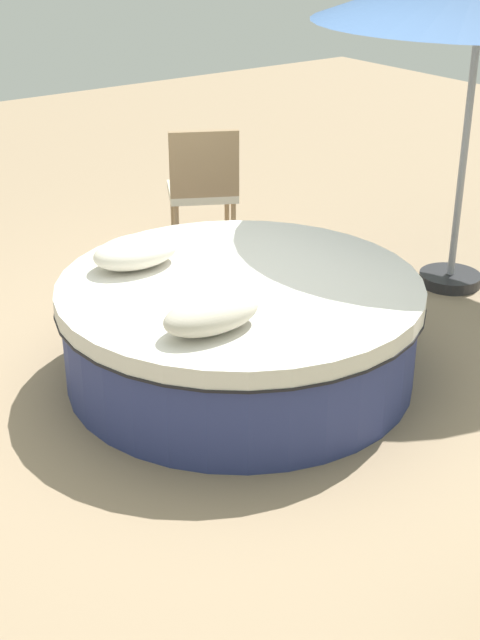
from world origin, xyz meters
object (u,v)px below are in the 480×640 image
throw_pillow_0 (136,252)px  patio_chair (203,182)px  round_bed (240,328)px  throw_pillow_1 (212,314)px

throw_pillow_0 → patio_chair: patio_chair is taller
round_bed → throw_pillow_1: 0.73m
throw_pillow_1 → patio_chair: size_ratio=0.54×
throw_pillow_1 → throw_pillow_0: bearing=83.0°
round_bed → throw_pillow_1: bearing=-139.1°
round_bed → throw_pillow_0: throw_pillow_0 is taller
throw_pillow_0 → patio_chair: bearing=43.8°
round_bed → patio_chair: patio_chair is taller
throw_pillow_0 → patio_chair: 1.81m
round_bed → patio_chair: bearing=62.0°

